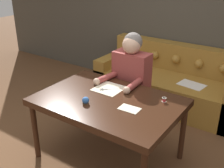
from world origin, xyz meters
TOP-DOWN VIEW (x-y plane):
  - ground_plane at (0.00, 0.00)m, footprint 16.00×16.00m
  - wall_back at (0.00, 2.14)m, footprint 8.00×0.06m
  - dining_table at (0.11, 0.07)m, footprint 1.44×0.99m
  - couch at (0.10, 1.70)m, footprint 2.16×0.89m
  - person at (-0.01, 0.71)m, footprint 0.48×0.61m
  - pattern_paper_main at (-0.03, 0.29)m, footprint 0.30×0.31m
  - pattern_paper_offcut at (0.39, 0.02)m, footprint 0.21×0.14m
  - scissors at (-0.05, 0.24)m, footprint 0.18×0.16m
  - thread_spool at (0.60, 0.34)m, footprint 0.04×0.04m
  - pin_cushion at (-0.02, -0.13)m, footprint 0.07×0.07m

SIDE VIEW (x-z plane):
  - ground_plane at x=0.00m, z-range 0.00..0.00m
  - couch at x=0.10m, z-range -0.12..0.73m
  - person at x=-0.01m, z-range 0.02..1.29m
  - dining_table at x=0.11m, z-range 0.30..1.02m
  - pattern_paper_main at x=-0.03m, z-range 0.72..0.73m
  - pattern_paper_offcut at x=0.39m, z-range 0.72..0.73m
  - scissors at x=-0.05m, z-range 0.72..0.73m
  - thread_spool at x=0.60m, z-range 0.72..0.77m
  - pin_cushion at x=-0.02m, z-range 0.72..0.79m
  - wall_back at x=0.00m, z-range 0.00..2.60m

